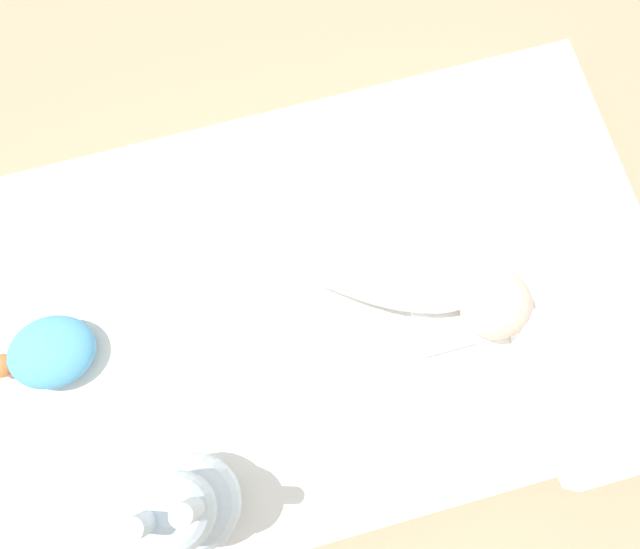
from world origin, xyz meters
TOP-DOWN VIEW (x-y plane):
  - ground_plane at (0.00, 0.00)m, footprint 12.00×12.00m
  - bed_mattress at (0.00, 0.00)m, footprint 1.47×0.84m
  - burp_cloth at (-0.32, 0.05)m, footprint 0.19×0.20m
  - swaddled_baby at (-0.18, -0.05)m, footprint 0.55×0.48m
  - pillow at (-0.57, 0.29)m, footprint 0.34×0.31m
  - bunny_plush at (0.23, 0.29)m, footprint 0.16×0.16m
  - turtle_plush at (0.44, -0.03)m, footprint 0.20×0.14m

SIDE VIEW (x-z plane):
  - ground_plane at x=0.00m, z-range 0.00..0.00m
  - bed_mattress at x=0.00m, z-range 0.00..0.15m
  - burp_cloth at x=-0.32m, z-range 0.15..0.17m
  - turtle_plush at x=0.44m, z-range 0.15..0.22m
  - pillow at x=-0.57m, z-range 0.15..0.23m
  - swaddled_baby at x=-0.18m, z-range 0.15..0.28m
  - bunny_plush at x=0.23m, z-range 0.11..0.43m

